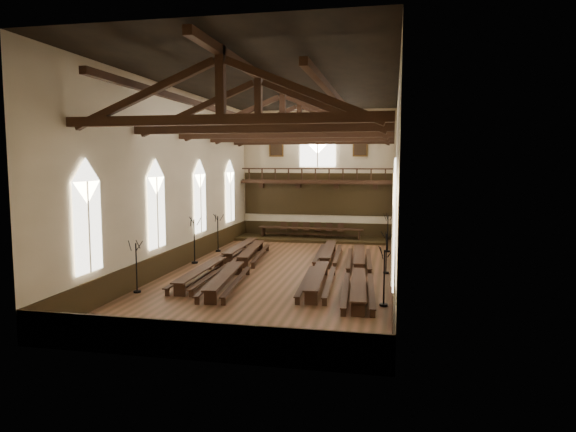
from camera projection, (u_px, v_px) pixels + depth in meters
name	position (u px, v px, depth m)	size (l,w,h in m)	color
ground	(283.00, 271.00, 28.11)	(26.00, 26.00, 0.00)	brown
room_walls	(283.00, 153.00, 27.43)	(26.00, 26.00, 26.00)	beige
wainscot_band	(283.00, 260.00, 28.05)	(12.00, 26.00, 1.20)	black
side_windows	(283.00, 203.00, 27.72)	(11.85, 19.80, 4.50)	silver
end_window	(318.00, 146.00, 39.92)	(2.80, 0.12, 3.80)	white
minstrels_gallery	(317.00, 188.00, 40.03)	(11.80, 1.24, 3.70)	#331910
portraits	(318.00, 147.00, 39.93)	(7.75, 0.09, 1.45)	brown
roof_trusses	(283.00, 119.00, 27.25)	(11.70, 25.70, 2.80)	#331910
refectory_row_a	(224.00, 258.00, 29.18)	(1.53, 13.78, 0.68)	#331910
refectory_row_b	(240.00, 263.00, 27.93)	(2.03, 13.84, 0.68)	#331910
refectory_row_c	(323.00, 263.00, 27.85)	(1.74, 13.89, 0.69)	#331910
refectory_row_d	(358.00, 269.00, 26.21)	(1.77, 13.84, 0.68)	#331910
dais	(310.00, 239.00, 39.27)	(11.40, 2.94, 0.20)	black
high_table	(310.00, 229.00, 39.19)	(8.11, 1.18, 0.76)	#331910
high_chairs	(312.00, 229.00, 39.97)	(5.03, 0.53, 1.09)	#331910
candelabrum_left_near	(137.00, 277.00, 23.39)	(0.74, 0.68, 2.42)	black
candelabrum_left_mid	(194.00, 249.00, 30.16)	(0.82, 0.82, 2.77)	black
candelabrum_left_far	(218.00, 240.00, 34.20)	(0.75, 0.74, 2.52)	black
candelabrum_right_near	(384.00, 288.00, 21.21)	(0.70, 0.77, 2.50)	black
candelabrum_right_mid	(386.00, 261.00, 27.46)	(0.69, 0.65, 2.28)	black
candelabrum_right_far	(388.00, 240.00, 34.02)	(0.77, 0.77, 2.60)	black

